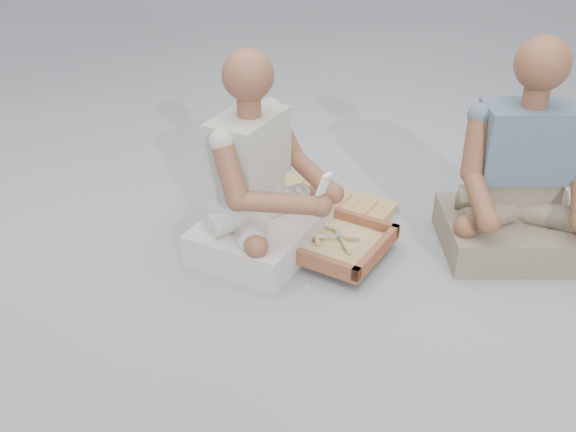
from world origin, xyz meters
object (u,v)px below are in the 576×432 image
Objects in this scene: carved_panel at (320,208)px; tool_tray at (325,238)px; craftsman at (259,187)px; companion at (521,185)px.

tool_tray reaches higher than carved_panel.
tool_tray is (0.20, -0.30, 0.05)m from carved_panel.
craftsman is at bearing -153.31° from tool_tray.
craftsman reaches higher than carved_panel.
companion is at bearing 11.96° from carved_panel.
carved_panel is at bearing 123.62° from tool_tray.
companion reaches higher than craftsman.
companion is at bearing 118.12° from craftsman.
companion is (0.94, 0.62, 0.01)m from craftsman.
carved_panel is at bearing -20.87° from companion.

